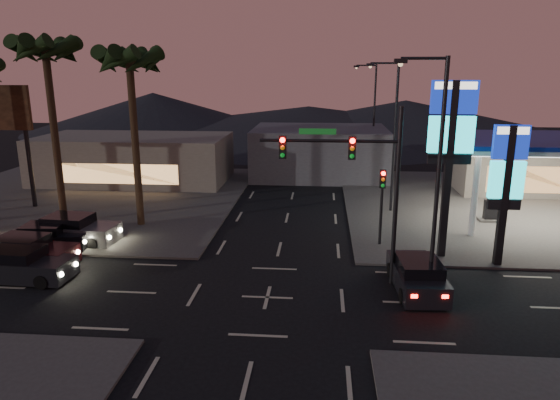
# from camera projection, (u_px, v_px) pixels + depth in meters

# --- Properties ---
(ground) EXTENTS (140.00, 140.00, 0.00)m
(ground) POSITION_uv_depth(u_px,v_px,m) (267.00, 297.00, 21.39)
(ground) COLOR black
(ground) RESTS_ON ground
(corner_lot_ne) EXTENTS (24.00, 24.00, 0.12)m
(corner_lot_ne) POSITION_uv_depth(u_px,v_px,m) (515.00, 206.00, 35.51)
(corner_lot_ne) COLOR #47443F
(corner_lot_ne) RESTS_ON ground
(corner_lot_nw) EXTENTS (24.00, 24.00, 0.12)m
(corner_lot_nw) POSITION_uv_depth(u_px,v_px,m) (82.00, 197.00, 38.11)
(corner_lot_nw) COLOR #47443F
(corner_lot_nw) RESTS_ON ground
(gas_station) EXTENTS (12.20, 8.20, 5.47)m
(gas_station) POSITION_uv_depth(u_px,v_px,m) (549.00, 144.00, 30.39)
(gas_station) COLOR silver
(gas_station) RESTS_ON ground
(convenience_store) EXTENTS (10.00, 6.00, 4.00)m
(convenience_store) POSITION_uv_depth(u_px,v_px,m) (520.00, 167.00, 39.68)
(convenience_store) COLOR #726B5B
(convenience_store) RESTS_ON ground
(pylon_sign_tall) EXTENTS (2.20, 0.35, 9.00)m
(pylon_sign_tall) POSITION_uv_depth(u_px,v_px,m) (451.00, 135.00, 24.40)
(pylon_sign_tall) COLOR black
(pylon_sign_tall) RESTS_ON ground
(pylon_sign_short) EXTENTS (1.60, 0.35, 7.00)m
(pylon_sign_short) POSITION_uv_depth(u_px,v_px,m) (507.00, 174.00, 23.67)
(pylon_sign_short) COLOR black
(pylon_sign_short) RESTS_ON ground
(traffic_signal_mast) EXTENTS (6.10, 0.39, 8.00)m
(traffic_signal_mast) POSITION_uv_depth(u_px,v_px,m) (357.00, 170.00, 21.69)
(traffic_signal_mast) COLOR black
(traffic_signal_mast) RESTS_ON ground
(pedestal_signal) EXTENTS (0.32, 0.39, 4.30)m
(pedestal_signal) POSITION_uv_depth(u_px,v_px,m) (382.00, 195.00, 26.94)
(pedestal_signal) COLOR black
(pedestal_signal) RESTS_ON ground
(streetlight_near) EXTENTS (2.14, 0.25, 10.00)m
(streetlight_near) POSITION_uv_depth(u_px,v_px,m) (434.00, 165.00, 20.37)
(streetlight_near) COLOR black
(streetlight_near) RESTS_ON ground
(streetlight_mid) EXTENTS (2.14, 0.25, 10.00)m
(streetlight_mid) POSITION_uv_depth(u_px,v_px,m) (392.00, 129.00, 32.90)
(streetlight_mid) COLOR black
(streetlight_mid) RESTS_ON ground
(streetlight_far) EXTENTS (2.14, 0.25, 10.00)m
(streetlight_far) POSITION_uv_depth(u_px,v_px,m) (372.00, 112.00, 46.41)
(streetlight_far) COLOR black
(streetlight_far) RESTS_ON ground
(palm_a) EXTENTS (4.41, 4.41, 10.86)m
(palm_a) POSITION_uv_depth(u_px,v_px,m) (130.00, 71.00, 28.92)
(palm_a) COLOR black
(palm_a) RESTS_ON ground
(palm_b) EXTENTS (4.41, 4.41, 11.46)m
(palm_b) POSITION_uv_depth(u_px,v_px,m) (46.00, 61.00, 29.19)
(palm_b) COLOR black
(palm_b) RESTS_ON ground
(building_far_west) EXTENTS (16.00, 8.00, 4.00)m
(building_far_west) POSITION_uv_depth(u_px,v_px,m) (134.00, 159.00, 43.25)
(building_far_west) COLOR #726B5B
(building_far_west) RESTS_ON ground
(building_far_mid) EXTENTS (12.00, 9.00, 4.40)m
(building_far_mid) POSITION_uv_depth(u_px,v_px,m) (320.00, 152.00, 45.75)
(building_far_mid) COLOR #4C4C51
(building_far_mid) RESTS_ON ground
(hill_left) EXTENTS (40.00, 40.00, 6.00)m
(hill_left) POSITION_uv_depth(u_px,v_px,m) (154.00, 112.00, 80.54)
(hill_left) COLOR black
(hill_left) RESTS_ON ground
(hill_right) EXTENTS (50.00, 50.00, 5.00)m
(hill_right) POSITION_uv_depth(u_px,v_px,m) (405.00, 117.00, 77.41)
(hill_right) COLOR black
(hill_right) RESTS_ON ground
(hill_center) EXTENTS (60.00, 60.00, 4.00)m
(hill_center) POSITION_uv_depth(u_px,v_px,m) (308.00, 119.00, 78.75)
(hill_center) COLOR black
(hill_center) RESTS_ON ground
(car_lane_a_front) EXTENTS (4.71, 2.16, 1.51)m
(car_lane_a_front) POSITION_uv_depth(u_px,v_px,m) (22.00, 265.00, 23.09)
(car_lane_a_front) COLOR black
(car_lane_a_front) RESTS_ON ground
(car_lane_a_mid) EXTENTS (4.80, 2.27, 1.53)m
(car_lane_a_mid) POSITION_uv_depth(u_px,v_px,m) (27.00, 253.00, 24.67)
(car_lane_a_mid) COLOR black
(car_lane_a_mid) RESTS_ON ground
(car_lane_b_front) EXTENTS (5.03, 2.38, 1.60)m
(car_lane_b_front) POSITION_uv_depth(u_px,v_px,m) (74.00, 230.00, 28.03)
(car_lane_b_front) COLOR slate
(car_lane_b_front) RESTS_ON ground
(car_lane_b_mid) EXTENTS (4.41, 2.13, 1.40)m
(car_lane_b_mid) POSITION_uv_depth(u_px,v_px,m) (49.00, 237.00, 27.11)
(car_lane_b_mid) COLOR black
(car_lane_b_mid) RESTS_ON ground
(suv_station) EXTENTS (2.15, 4.60, 1.50)m
(suv_station) POSITION_uv_depth(u_px,v_px,m) (417.00, 275.00, 21.98)
(suv_station) COLOR black
(suv_station) RESTS_ON ground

